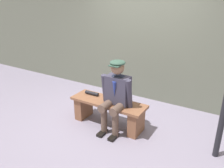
% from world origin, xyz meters
% --- Properties ---
extents(ground_plane, '(30.00, 30.00, 0.00)m').
position_xyz_m(ground_plane, '(0.00, 0.00, 0.00)').
color(ground_plane, gray).
extents(bench, '(1.42, 0.45, 0.49)m').
position_xyz_m(bench, '(0.00, 0.00, 0.30)').
color(bench, brown).
rests_on(bench, ground).
extents(seated_man, '(0.58, 0.57, 1.29)m').
position_xyz_m(seated_man, '(-0.20, 0.07, 0.71)').
color(seated_man, '#373446').
rests_on(seated_man, ground).
extents(rolled_magazine, '(0.29, 0.07, 0.07)m').
position_xyz_m(rolled_magazine, '(0.42, -0.07, 0.52)').
color(rolled_magazine, black).
rests_on(rolled_magazine, bench).
extents(stadium_wall, '(12.00, 0.24, 2.26)m').
position_xyz_m(stadium_wall, '(0.00, -1.57, 1.13)').
color(stadium_wall, '#616657').
rests_on(stadium_wall, ground).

